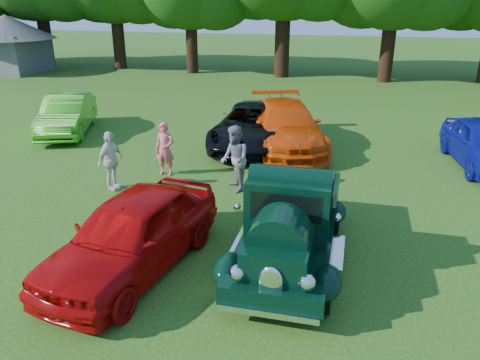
% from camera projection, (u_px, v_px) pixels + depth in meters
% --- Properties ---
extents(ground, '(120.00, 120.00, 0.00)m').
position_uv_depth(ground, '(252.00, 266.00, 9.47)').
color(ground, '#214B11').
rests_on(ground, ground).
extents(hero_pickup, '(2.26, 4.85, 1.89)m').
position_uv_depth(hero_pickup, '(290.00, 222.00, 9.49)').
color(hero_pickup, black).
rests_on(hero_pickup, ground).
extents(red_convertible, '(2.55, 4.77, 1.54)m').
position_uv_depth(red_convertible, '(132.00, 233.00, 9.14)').
color(red_convertible, '#A80707').
rests_on(red_convertible, ground).
extents(back_car_lime, '(3.02, 4.71, 1.46)m').
position_uv_depth(back_car_lime, '(67.00, 115.00, 18.40)').
color(back_car_lime, '#34A716').
rests_on(back_car_lime, ground).
extents(back_car_black, '(2.56, 5.40, 1.49)m').
position_uv_depth(back_car_black, '(254.00, 126.00, 16.78)').
color(back_car_black, black).
rests_on(back_car_black, ground).
extents(back_car_orange, '(3.86, 5.94, 1.60)m').
position_uv_depth(back_car_orange, '(286.00, 126.00, 16.57)').
color(back_car_orange, '#DA4207').
rests_on(back_car_orange, ground).
extents(spectator_pink, '(0.59, 0.39, 1.62)m').
position_uv_depth(spectator_pink, '(165.00, 149.00, 14.02)').
color(spectator_pink, '#DB5A65').
rests_on(spectator_pink, ground).
extents(spectator_grey, '(1.06, 1.13, 1.85)m').
position_uv_depth(spectator_grey, '(235.00, 159.00, 12.83)').
color(spectator_grey, gray).
rests_on(spectator_grey, ground).
extents(spectator_white, '(0.58, 1.04, 1.68)m').
position_uv_depth(spectator_white, '(111.00, 161.00, 12.93)').
color(spectator_white, silver).
rests_on(spectator_white, ground).
extents(gazebo, '(6.40, 6.40, 3.90)m').
position_uv_depth(gazebo, '(8.00, 37.00, 32.44)').
color(gazebo, '#57575C').
rests_on(gazebo, ground).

